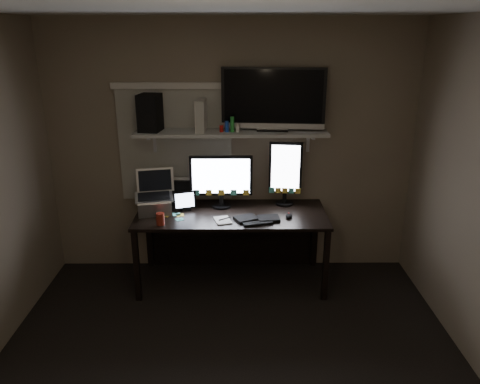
{
  "coord_description": "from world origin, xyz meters",
  "views": [
    {
      "loc": [
        0.05,
        -2.69,
        2.39
      ],
      "look_at": [
        0.08,
        1.25,
        1.0
      ],
      "focal_mm": 35.0,
      "sensor_mm": 36.0,
      "label": 1
    }
  ],
  "objects_px": {
    "mouse": "(289,216)",
    "tv": "(273,99)",
    "desk": "(232,225)",
    "cup": "(160,219)",
    "speaker": "(150,113)",
    "monitor_portrait": "(285,173)",
    "tablet": "(185,201)",
    "game_console": "(201,115)",
    "keyboard": "(257,218)",
    "laptop": "(154,193)",
    "monitor_landscape": "(221,181)"
  },
  "relations": [
    {
      "from": "monitor_portrait",
      "to": "mouse",
      "type": "distance_m",
      "value": 0.47
    },
    {
      "from": "desk",
      "to": "game_console",
      "type": "xyz_separation_m",
      "value": [
        -0.28,
        0.07,
        1.07
      ]
    },
    {
      "from": "cup",
      "to": "keyboard",
      "type": "bearing_deg",
      "value": 6.85
    },
    {
      "from": "monitor_portrait",
      "to": "speaker",
      "type": "bearing_deg",
      "value": -171.68
    },
    {
      "from": "mouse",
      "to": "tv",
      "type": "height_order",
      "value": "tv"
    },
    {
      "from": "mouse",
      "to": "tablet",
      "type": "relative_size",
      "value": 0.45
    },
    {
      "from": "tablet",
      "to": "tv",
      "type": "xyz_separation_m",
      "value": [
        0.84,
        0.15,
        0.94
      ]
    },
    {
      "from": "mouse",
      "to": "speaker",
      "type": "xyz_separation_m",
      "value": [
        -1.28,
        0.32,
        0.9
      ]
    },
    {
      "from": "keyboard",
      "to": "cup",
      "type": "relative_size",
      "value": 3.8
    },
    {
      "from": "game_console",
      "to": "mouse",
      "type": "bearing_deg",
      "value": -15.8
    },
    {
      "from": "tv",
      "to": "speaker",
      "type": "height_order",
      "value": "tv"
    },
    {
      "from": "mouse",
      "to": "speaker",
      "type": "distance_m",
      "value": 1.6
    },
    {
      "from": "monitor_landscape",
      "to": "laptop",
      "type": "bearing_deg",
      "value": -166.3
    },
    {
      "from": "cup",
      "to": "tv",
      "type": "xyz_separation_m",
      "value": [
        1.02,
        0.5,
        0.98
      ]
    },
    {
      "from": "mouse",
      "to": "monitor_landscape",
      "type": "bearing_deg",
      "value": 171.39
    },
    {
      "from": "monitor_landscape",
      "to": "keyboard",
      "type": "xyz_separation_m",
      "value": [
        0.34,
        -0.34,
        -0.25
      ]
    },
    {
      "from": "tablet",
      "to": "speaker",
      "type": "bearing_deg",
      "value": 139.41
    },
    {
      "from": "monitor_landscape",
      "to": "keyboard",
      "type": "height_order",
      "value": "monitor_landscape"
    },
    {
      "from": "cup",
      "to": "speaker",
      "type": "xyz_separation_m",
      "value": [
        -0.12,
        0.47,
        0.87
      ]
    },
    {
      "from": "desk",
      "to": "mouse",
      "type": "xyz_separation_m",
      "value": [
        0.53,
        -0.24,
        0.19
      ]
    },
    {
      "from": "desk",
      "to": "game_console",
      "type": "height_order",
      "value": "game_console"
    },
    {
      "from": "desk",
      "to": "speaker",
      "type": "height_order",
      "value": "speaker"
    },
    {
      "from": "desk",
      "to": "mouse",
      "type": "height_order",
      "value": "mouse"
    },
    {
      "from": "keyboard",
      "to": "laptop",
      "type": "bearing_deg",
      "value": 154.2
    },
    {
      "from": "desk",
      "to": "cup",
      "type": "height_order",
      "value": "cup"
    },
    {
      "from": "monitor_portrait",
      "to": "speaker",
      "type": "relative_size",
      "value": 1.88
    },
    {
      "from": "monitor_portrait",
      "to": "cup",
      "type": "bearing_deg",
      "value": -149.56
    },
    {
      "from": "desk",
      "to": "game_console",
      "type": "relative_size",
      "value": 6.13
    },
    {
      "from": "cup",
      "to": "desk",
      "type": "bearing_deg",
      "value": 31.85
    },
    {
      "from": "laptop",
      "to": "cup",
      "type": "xyz_separation_m",
      "value": [
        0.1,
        -0.29,
        -0.14
      ]
    },
    {
      "from": "monitor_portrait",
      "to": "tablet",
      "type": "height_order",
      "value": "monitor_portrait"
    },
    {
      "from": "tv",
      "to": "game_console",
      "type": "bearing_deg",
      "value": -171.34
    },
    {
      "from": "tv",
      "to": "game_console",
      "type": "distance_m",
      "value": 0.69
    },
    {
      "from": "tablet",
      "to": "cup",
      "type": "xyz_separation_m",
      "value": [
        -0.18,
        -0.35,
        -0.04
      ]
    },
    {
      "from": "laptop",
      "to": "speaker",
      "type": "bearing_deg",
      "value": 84.22
    },
    {
      "from": "mouse",
      "to": "speaker",
      "type": "height_order",
      "value": "speaker"
    },
    {
      "from": "keyboard",
      "to": "cup",
      "type": "bearing_deg",
      "value": 171.73
    },
    {
      "from": "tablet",
      "to": "laptop",
      "type": "relative_size",
      "value": 0.55
    },
    {
      "from": "monitor_landscape",
      "to": "game_console",
      "type": "relative_size",
      "value": 2.05
    },
    {
      "from": "laptop",
      "to": "tv",
      "type": "relative_size",
      "value": 0.41
    },
    {
      "from": "tablet",
      "to": "game_console",
      "type": "bearing_deg",
      "value": 15.39
    },
    {
      "from": "tablet",
      "to": "tv",
      "type": "bearing_deg",
      "value": -8.02
    },
    {
      "from": "desk",
      "to": "monitor_landscape",
      "type": "height_order",
      "value": "monitor_landscape"
    },
    {
      "from": "mouse",
      "to": "tv",
      "type": "relative_size",
      "value": 0.1
    },
    {
      "from": "desk",
      "to": "speaker",
      "type": "distance_m",
      "value": 1.33
    },
    {
      "from": "desk",
      "to": "tablet",
      "type": "xyz_separation_m",
      "value": [
        -0.45,
        -0.04,
        0.27
      ]
    },
    {
      "from": "speaker",
      "to": "monitor_portrait",
      "type": "bearing_deg",
      "value": 10.53
    },
    {
      "from": "laptop",
      "to": "desk",
      "type": "bearing_deg",
      "value": -3.74
    },
    {
      "from": "monitor_portrait",
      "to": "tablet",
      "type": "xyz_separation_m",
      "value": [
        -0.97,
        -0.16,
        -0.23
      ]
    },
    {
      "from": "cup",
      "to": "tablet",
      "type": "bearing_deg",
      "value": 62.08
    }
  ]
}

